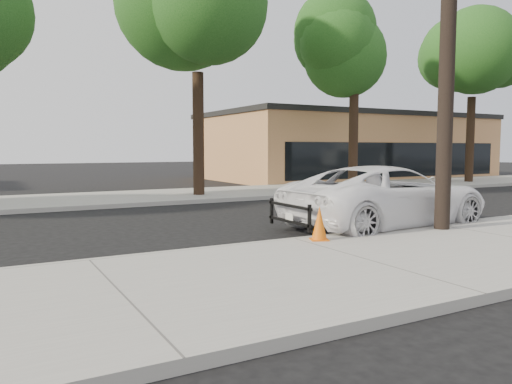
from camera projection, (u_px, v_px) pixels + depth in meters
ground at (246, 231)px, 11.93m from camera, size 120.00×120.00×0.00m
near_sidewalk at (367, 264)px, 8.17m from camera, size 90.00×4.40×0.15m
far_sidewalk at (144, 197)px, 19.34m from camera, size 90.00×5.00×0.15m
curb_near at (294, 242)px, 10.09m from camera, size 90.00×0.12×0.16m
building_main at (346, 148)px, 33.40m from camera, size 18.00×10.00×4.00m
utility_pole at (448, 23)px, 10.89m from camera, size 1.40×0.34×9.00m
tree_c at (204, 19)px, 19.06m from camera, size 4.96×4.80×9.55m
tree_d at (360, 54)px, 23.21m from camera, size 4.50×4.35×8.75m
tree_e at (478, 60)px, 26.84m from camera, size 4.80×4.65×9.25m
police_cruiser at (387, 196)px, 12.40m from camera, size 5.69×2.90×1.54m
traffic_cone at (319, 224)px, 9.87m from camera, size 0.46×0.46×0.68m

